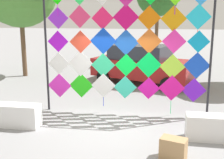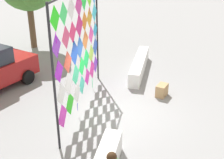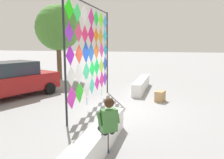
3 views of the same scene
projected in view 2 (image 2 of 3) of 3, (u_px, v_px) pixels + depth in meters
name	position (u px, v px, depth m)	size (l,w,h in m)	color
ground	(118.00, 113.00, 10.61)	(120.00, 120.00, 0.00)	gray
plaza_ledge_right	(139.00, 65.00, 13.93)	(3.88, 0.49, 0.65)	white
kite_display_rack	(80.00, 44.00, 10.09)	(5.21, 0.21, 4.27)	#232328
cardboard_box_small	(162.00, 90.00, 11.71)	(0.56, 0.35, 0.48)	tan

